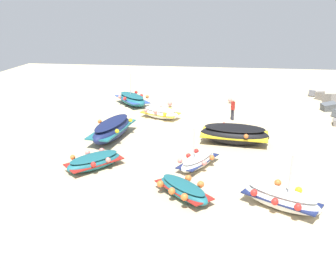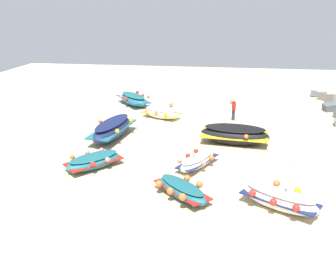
# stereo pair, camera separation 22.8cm
# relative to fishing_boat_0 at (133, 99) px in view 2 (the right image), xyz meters

# --- Properties ---
(ground_plane) EXTENTS (57.33, 57.33, 0.00)m
(ground_plane) POSITION_rel_fishing_boat_0_xyz_m (5.69, 6.55, -0.54)
(ground_plane) COLOR #C6B289
(fishing_boat_0) EXTENTS (4.28, 3.93, 3.13)m
(fishing_boat_0) POSITION_rel_fishing_boat_0_xyz_m (0.00, 0.00, 0.00)
(fishing_boat_0) COLOR #1E6670
(fishing_boat_0) RESTS_ON ground_plane
(fishing_boat_1) EXTENTS (2.44, 4.67, 1.30)m
(fishing_boat_1) POSITION_rel_fishing_boat_0_xyz_m (8.88, 8.97, 0.10)
(fishing_boat_1) COLOR black
(fishing_boat_1) RESTS_ON ground_plane
(fishing_boat_2) EXTENTS (2.53, 3.49, 0.91)m
(fishing_boat_2) POSITION_rel_fishing_boat_0_xyz_m (3.82, 3.22, -0.09)
(fishing_boat_2) COLOR white
(fishing_boat_2) RESTS_ON ground_plane
(fishing_boat_3) EXTENTS (3.30, 3.16, 0.88)m
(fishing_boat_3) POSITION_rel_fishing_boat_0_xyz_m (13.96, 1.08, -0.13)
(fishing_boat_3) COLOR #1E6670
(fishing_boat_3) RESTS_ON ground_plane
(fishing_boat_4) EXTENTS (3.08, 3.11, 0.82)m
(fishing_boat_4) POSITION_rel_fishing_boat_0_xyz_m (16.58, 6.34, -0.14)
(fishing_boat_4) COLOR #1E6670
(fishing_boat_4) RESTS_ON ground_plane
(fishing_boat_5) EXTENTS (2.87, 3.70, 2.69)m
(fishing_boat_5) POSITION_rel_fishing_boat_0_xyz_m (16.98, 10.80, -0.06)
(fishing_boat_5) COLOR white
(fishing_boat_5) RESTS_ON ground_plane
(fishing_boat_6) EXTENTS (5.11, 2.38, 1.28)m
(fishing_boat_6) POSITION_rel_fishing_boat_0_xyz_m (9.04, 0.70, 0.14)
(fishing_boat_6) COLOR navy
(fishing_boat_6) RESTS_ON ground_plane
(fishing_boat_7) EXTENTS (3.27, 2.42, 2.49)m
(fishing_boat_7) POSITION_rel_fishing_boat_0_xyz_m (12.98, 6.82, -0.18)
(fishing_boat_7) COLOR white
(fishing_boat_7) RESTS_ON ground_plane
(person_walking) EXTENTS (0.32, 0.32, 1.71)m
(person_walking) POSITION_rel_fishing_boat_0_xyz_m (3.55, 9.00, 0.45)
(person_walking) COLOR #2D2D38
(person_walking) RESTS_ON ground_plane
(mooring_buoy_0) EXTENTS (0.38, 0.38, 0.51)m
(mooring_buoy_0) POSITION_rel_fishing_boat_0_xyz_m (-1.79, 8.94, -0.23)
(mooring_buoy_0) COLOR #3F3F42
(mooring_buoy_0) RESTS_ON ground_plane
(mooring_buoy_1) EXTENTS (0.39, 0.39, 0.51)m
(mooring_buoy_1) POSITION_rel_fishing_boat_0_xyz_m (0.34, 3.54, -0.23)
(mooring_buoy_1) COLOR #3F3F42
(mooring_buoy_1) RESTS_ON ground_plane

